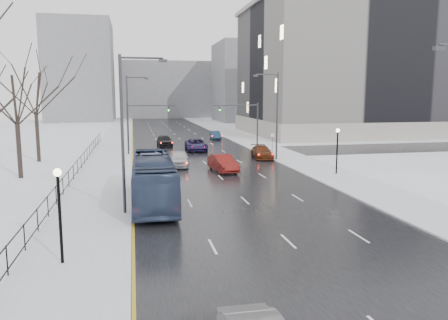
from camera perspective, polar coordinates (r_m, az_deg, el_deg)
road at (r=68.52m, az=-5.23°, el=2.20°), size 16.00×150.00×0.04m
cross_road at (r=56.70m, az=-3.84°, el=0.88°), size 130.00×10.00×0.04m
sidewalk_left at (r=68.13m, az=-14.04°, el=1.99°), size 5.00×150.00×0.16m
sidewalk_right at (r=70.47m, az=3.29°, el=2.44°), size 5.00×150.00×0.16m
park_strip at (r=69.18m, az=-21.93°, el=1.70°), size 14.00×150.00×0.12m
tree_park_d at (r=43.53m, az=-24.97°, el=-2.29°), size 8.75×8.75×12.50m
tree_park_e at (r=53.26m, az=-22.98°, el=-0.31°), size 9.45×9.45×13.50m
iron_fence at (r=38.61m, az=-19.45°, el=-1.90°), size 0.06×70.00×1.30m
streetlight_r_mid at (r=50.28m, az=6.70°, el=6.26°), size 2.95×0.25×10.00m
streetlight_l_near at (r=27.73m, az=-12.69°, el=4.26°), size 2.95×0.25×10.00m
streetlight_l_far at (r=59.69m, az=-12.27°, el=6.49°), size 2.95×0.25×10.00m
lamppost_l at (r=20.47m, az=-20.74°, el=-5.16°), size 0.36×0.36×4.28m
lamppost_r_mid at (r=42.31m, az=14.58°, el=1.98°), size 0.36×0.36×4.28m
mast_signal_right at (r=57.76m, az=3.37°, el=5.10°), size 6.10×0.33×6.50m
mast_signal_left at (r=55.77m, az=-11.38°, el=4.82°), size 6.10×0.33×6.50m
no_uturn_sign at (r=54.62m, az=6.35°, el=2.96°), size 0.60×0.06×2.70m
civic_building at (r=90.46m, az=16.71°, el=10.52°), size 41.00×31.00×24.80m
bldg_far_right at (r=127.80m, az=4.54°, el=10.09°), size 24.00×20.00×22.00m
bldg_far_left at (r=133.58m, az=-18.23°, el=10.91°), size 18.00×22.00×28.00m
bldg_far_center at (r=148.13m, az=-7.32°, el=9.06°), size 30.00×18.00×18.00m
bus at (r=30.86m, az=-9.22°, el=-2.56°), size 2.97×11.96×3.32m
sedan_center_near at (r=46.19m, az=-5.86°, el=0.17°), size 2.61×5.13×1.67m
sedan_right_near at (r=43.04m, az=-0.13°, el=-0.41°), size 2.43×5.27×1.67m
sedan_right_cross at (r=58.97m, az=-3.68°, el=1.99°), size 2.79×5.84×1.61m
sedan_right_far at (r=52.11m, az=4.98°, el=1.03°), size 2.46×5.23×1.48m
sedan_center_far at (r=64.70m, az=-7.78°, el=2.54°), size 2.28×5.01×1.67m
sedan_right_distant at (r=74.08m, az=-1.14°, el=3.27°), size 1.66×4.31×1.40m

